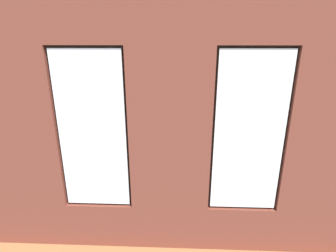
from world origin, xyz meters
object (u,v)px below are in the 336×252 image
couch_by_window (121,194)px  media_console (62,150)px  papasan_chair (156,120)px  potted_plant_between_couches (213,160)px  table_plant_small (149,138)px  cup_ceramic (177,140)px  remote_silver (157,143)px  potted_plant_corner_near_left (257,115)px  tv_flatscreen (58,121)px  potted_plant_foreground_right (98,111)px  couch_left (282,162)px  candle_jar (162,143)px  coffee_table (157,146)px  remote_black (135,145)px  potted_plant_near_tv (66,155)px

couch_by_window → media_console: couch_by_window is taller
papasan_chair → potted_plant_between_couches: 3.71m
table_plant_small → media_console: 1.97m
cup_ceramic → remote_silver: bearing=16.8°
couch_by_window → potted_plant_corner_near_left: potted_plant_corner_near_left is taller
tv_flatscreen → potted_plant_between_couches: bearing=151.2°
tv_flatscreen → potted_plant_foreground_right: bearing=-99.4°
cup_ceramic → potted_plant_corner_near_left: size_ratio=0.08×
cup_ceramic → potted_plant_between_couches: bearing=106.5°
couch_left → cup_ceramic: 2.21m
cup_ceramic → candle_jar: (0.31, 0.24, 0.02)m
cup_ceramic → candle_jar: 0.39m
couch_left → potted_plant_corner_near_left: size_ratio=1.76×
coffee_table → potted_plant_foreground_right: bearing=-44.4°
couch_left → potted_plant_foreground_right: potted_plant_foreground_right is taller
potted_plant_foreground_right → potted_plant_between_couches: 4.56m
remote_silver → media_console: bearing=102.3°
coffee_table → remote_black: 0.49m
potted_plant_between_couches → potted_plant_near_tv: bearing=-15.1°
coffee_table → remote_silver: 0.07m
candle_jar → papasan_chair: size_ratio=0.11×
remote_silver → potted_plant_near_tv: 1.92m
table_plant_small → potted_plant_between_couches: potted_plant_between_couches is taller
table_plant_small → papasan_chair: (-0.03, -1.64, -0.10)m
remote_black → potted_plant_between_couches: size_ratio=0.13×
table_plant_small → potted_plant_near_tv: 1.81m
potted_plant_corner_near_left → potted_plant_near_tv: bearing=34.3°
coffee_table → media_console: 2.15m
couch_left → table_plant_small: couch_left is taller
coffee_table → remote_silver: remote_silver is taller
couch_left → papasan_chair: bearing=-135.4°
remote_silver → papasan_chair: papasan_chair is taller
potted_plant_between_couches → potted_plant_foreground_right: bearing=-51.6°
couch_left → potted_plant_corner_near_left: bearing=171.4°
tv_flatscreen → couch_by_window: bearing=134.0°
candle_jar → potted_plant_between_couches: potted_plant_between_couches is taller
candle_jar → potted_plant_between_couches: bearing=117.9°
tv_flatscreen → remote_silver: bearing=-178.9°
remote_silver → potted_plant_near_tv: bearing=135.1°
papasan_chair → potted_plant_between_couches: potted_plant_between_couches is taller
remote_black → remote_silver: same height
table_plant_small → potted_plant_corner_near_left: size_ratio=0.14×
potted_plant_foreground_right → couch_left: bearing=151.5°
potted_plant_corner_near_left → remote_black: bearing=31.8°
potted_plant_corner_near_left → tv_flatscreen: bearing=21.3°
remote_black → papasan_chair: 1.86m
media_console → potted_plant_between_couches: potted_plant_between_couches is taller
coffee_table → remote_black: size_ratio=9.17×
couch_left → cup_ceramic: bearing=-113.3°
couch_by_window → papasan_chair: 3.56m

